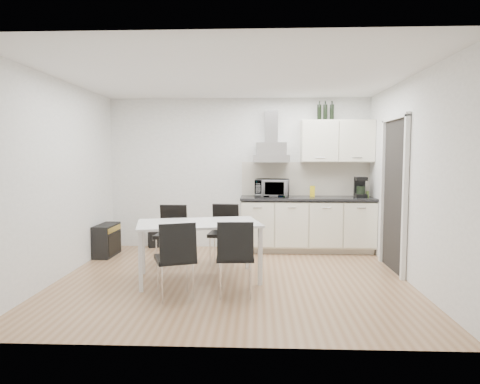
% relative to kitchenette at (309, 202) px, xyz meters
% --- Properties ---
extents(ground, '(4.50, 4.50, 0.00)m').
position_rel_kitchenette_xyz_m(ground, '(-1.19, -1.73, -0.83)').
color(ground, '#A5815F').
rests_on(ground, ground).
extents(wall_back, '(4.50, 0.10, 2.60)m').
position_rel_kitchenette_xyz_m(wall_back, '(-1.19, 0.27, 0.47)').
color(wall_back, white).
rests_on(wall_back, ground).
extents(wall_front, '(4.50, 0.10, 2.60)m').
position_rel_kitchenette_xyz_m(wall_front, '(-1.19, -3.73, 0.47)').
color(wall_front, white).
rests_on(wall_front, ground).
extents(wall_left, '(0.10, 4.00, 2.60)m').
position_rel_kitchenette_xyz_m(wall_left, '(-3.44, -1.73, 0.47)').
color(wall_left, white).
rests_on(wall_left, ground).
extents(wall_right, '(0.10, 4.00, 2.60)m').
position_rel_kitchenette_xyz_m(wall_right, '(1.06, -1.73, 0.47)').
color(wall_right, white).
rests_on(wall_right, ground).
extents(ceiling, '(4.50, 4.50, 0.00)m').
position_rel_kitchenette_xyz_m(ceiling, '(-1.19, -1.73, 1.77)').
color(ceiling, white).
rests_on(ceiling, wall_back).
extents(doorway, '(0.08, 1.04, 2.10)m').
position_rel_kitchenette_xyz_m(doorway, '(1.02, -1.18, 0.22)').
color(doorway, white).
rests_on(doorway, ground).
extents(kitchenette, '(2.22, 0.64, 2.52)m').
position_rel_kitchenette_xyz_m(kitchenette, '(0.00, 0.00, 0.00)').
color(kitchenette, beige).
rests_on(kitchenette, ground).
extents(dining_table, '(1.71, 1.21, 0.75)m').
position_rel_kitchenette_xyz_m(dining_table, '(-1.62, -1.75, -0.15)').
color(dining_table, white).
rests_on(dining_table, ground).
extents(chair_far_left, '(0.46, 0.52, 0.88)m').
position_rel_kitchenette_xyz_m(chair_far_left, '(-2.12, -1.09, -0.39)').
color(chair_far_left, black).
rests_on(chair_far_left, ground).
extents(chair_far_right, '(0.48, 0.54, 0.88)m').
position_rel_kitchenette_xyz_m(chair_far_right, '(-1.36, -0.95, -0.39)').
color(chair_far_right, black).
rests_on(chair_far_right, ground).
extents(chair_near_left, '(0.59, 0.62, 0.88)m').
position_rel_kitchenette_xyz_m(chair_near_left, '(-1.79, -2.50, -0.39)').
color(chair_near_left, black).
rests_on(chair_near_left, ground).
extents(chair_near_right, '(0.47, 0.52, 0.88)m').
position_rel_kitchenette_xyz_m(chair_near_right, '(-1.11, -2.37, -0.39)').
color(chair_near_right, black).
rests_on(chair_near_right, ground).
extents(guitar_amp, '(0.28, 0.62, 0.51)m').
position_rel_kitchenette_xyz_m(guitar_amp, '(-3.29, -0.50, -0.57)').
color(guitar_amp, black).
rests_on(guitar_amp, ground).
extents(floor_speaker, '(0.22, 0.21, 0.29)m').
position_rel_kitchenette_xyz_m(floor_speaker, '(-2.70, 0.17, -0.69)').
color(floor_speaker, black).
rests_on(floor_speaker, ground).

